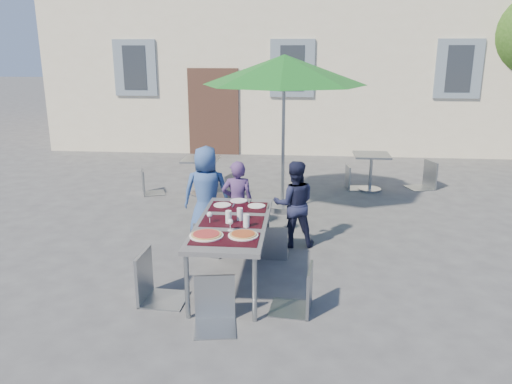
# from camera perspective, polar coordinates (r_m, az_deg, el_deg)

# --- Properties ---
(ground) EXTENTS (90.00, 90.00, 0.00)m
(ground) POSITION_cam_1_polar(r_m,az_deg,el_deg) (5.89, 1.92, -10.63)
(ground) COLOR #444447
(ground) RESTS_ON ground
(dining_table) EXTENTS (0.80, 1.85, 0.76)m
(dining_table) POSITION_cam_1_polar(r_m,az_deg,el_deg) (5.71, -2.72, -3.90)
(dining_table) COLOR #3E3F43
(dining_table) RESTS_ON ground
(pizza_near_left) EXTENTS (0.36, 0.36, 0.03)m
(pizza_near_left) POSITION_cam_1_polar(r_m,az_deg,el_deg) (5.26, -5.70, -4.90)
(pizza_near_left) COLOR white
(pizza_near_left) RESTS_ON dining_table
(pizza_near_right) EXTENTS (0.32, 0.32, 0.03)m
(pizza_near_right) POSITION_cam_1_polar(r_m,az_deg,el_deg) (5.24, -1.48, -4.90)
(pizza_near_right) COLOR white
(pizza_near_right) RESTS_ON dining_table
(glassware) EXTENTS (0.49, 0.40, 0.15)m
(glassware) POSITION_cam_1_polar(r_m,az_deg,el_deg) (5.58, -2.48, -2.95)
(glassware) COLOR silver
(glassware) RESTS_ON dining_table
(place_settings) EXTENTS (0.69, 0.42, 0.01)m
(place_settings) POSITION_cam_1_polar(r_m,az_deg,el_deg) (6.31, -1.90, -1.35)
(place_settings) COLOR white
(place_settings) RESTS_ON dining_table
(child_0) EXTENTS (0.71, 0.51, 1.35)m
(child_0) POSITION_cam_1_polar(r_m,az_deg,el_deg) (7.15, -5.68, -0.07)
(child_0) COLOR #345391
(child_0) RESTS_ON ground
(child_1) EXTENTS (0.46, 0.33, 1.20)m
(child_1) POSITION_cam_1_polar(r_m,az_deg,el_deg) (6.88, -2.12, -1.29)
(child_1) COLOR #4C3267
(child_1) RESTS_ON ground
(child_2) EXTENTS (0.62, 0.41, 1.20)m
(child_2) POSITION_cam_1_polar(r_m,az_deg,el_deg) (6.86, 4.38, -1.36)
(child_2) COLOR #191D39
(child_2) RESTS_ON ground
(chair_0) EXTENTS (0.46, 0.47, 0.85)m
(chair_0) POSITION_cam_1_polar(r_m,az_deg,el_deg) (6.57, -5.39, -3.18)
(chair_0) COLOR gray
(chair_0) RESTS_ON ground
(chair_1) EXTENTS (0.47, 0.47, 0.96)m
(chair_1) POSITION_cam_1_polar(r_m,az_deg,el_deg) (6.56, -0.36, -2.49)
(chair_1) COLOR gray
(chair_1) RESTS_ON ground
(chair_2) EXTENTS (0.39, 0.39, 0.85)m
(chair_2) POSITION_cam_1_polar(r_m,az_deg,el_deg) (6.48, 2.07, -3.42)
(chair_2) COLOR gray
(chair_2) RESTS_ON ground
(chair_3) EXTENTS (0.49, 0.48, 1.05)m
(chair_3) POSITION_cam_1_polar(r_m,az_deg,el_deg) (5.44, -11.81, -6.19)
(chair_3) COLOR #94999F
(chair_3) RESTS_ON ground
(chair_4) EXTENTS (0.46, 0.46, 0.94)m
(chair_4) POSITION_cam_1_polar(r_m,az_deg,el_deg) (5.15, 5.13, -7.97)
(chair_4) COLOR gray
(chair_4) RESTS_ON ground
(chair_5) EXTENTS (0.47, 0.47, 0.92)m
(chair_5) POSITION_cam_1_polar(r_m,az_deg,el_deg) (4.92, -4.82, -9.40)
(chair_5) COLOR #92979D
(chair_5) RESTS_ON ground
(patio_umbrella) EXTENTS (2.63, 2.63, 2.57)m
(patio_umbrella) POSITION_cam_1_polar(r_m,az_deg,el_deg) (8.10, 3.25, 13.64)
(patio_umbrella) COLOR #A6A8AD
(patio_umbrella) RESTS_ON ground
(cafe_table_0) EXTENTS (0.65, 0.65, 0.70)m
(cafe_table_0) POSITION_cam_1_polar(r_m,az_deg,el_deg) (9.38, -6.28, 2.42)
(cafe_table_0) COLOR #A6A8AD
(cafe_table_0) RESTS_ON ground
(bg_chair_l_0) EXTENTS (0.52, 0.52, 0.90)m
(bg_chair_l_0) POSITION_cam_1_polar(r_m,az_deg,el_deg) (9.57, -12.30, 2.81)
(bg_chair_l_0) COLOR gray
(bg_chair_l_0) RESTS_ON ground
(bg_chair_r_0) EXTENTS (0.49, 0.49, 0.86)m
(bg_chair_r_0) POSITION_cam_1_polar(r_m,az_deg,el_deg) (9.13, -3.58, 2.36)
(bg_chair_r_0) COLOR gray
(bg_chair_r_0) RESTS_ON ground
(cafe_table_1) EXTENTS (0.67, 0.67, 0.72)m
(cafe_table_1) POSITION_cam_1_polar(r_m,az_deg,el_deg) (9.86, 13.02, 2.89)
(cafe_table_1) COLOR #A6A8AD
(cafe_table_1) RESTS_ON ground
(bg_chair_l_1) EXTENTS (0.44, 0.43, 0.88)m
(bg_chair_l_1) POSITION_cam_1_polar(r_m,az_deg,el_deg) (9.90, 11.04, 3.22)
(bg_chair_l_1) COLOR #8E9599
(bg_chair_l_1) RESTS_ON ground
(bg_chair_r_1) EXTENTS (0.58, 0.58, 1.03)m
(bg_chair_r_1) POSITION_cam_1_polar(r_m,az_deg,el_deg) (10.30, 18.95, 3.70)
(bg_chair_r_1) COLOR gray
(bg_chair_r_1) RESTS_ON ground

